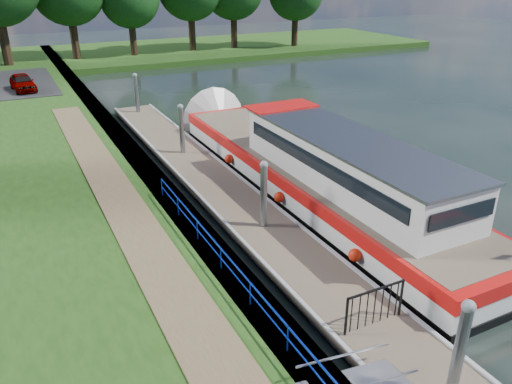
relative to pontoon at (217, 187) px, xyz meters
name	(u,v)px	position (x,y,z in m)	size (l,w,h in m)	color
bank_edge	(148,178)	(-2.55, 2.00, 0.20)	(1.10, 90.00, 0.78)	#473D2D
far_bank	(183,50)	(12.00, 39.00, 0.12)	(60.00, 18.00, 0.60)	#1D4012
footpath	(150,250)	(-4.40, -5.00, 0.62)	(1.60, 40.00, 0.05)	brown
blue_fence	(268,309)	(-2.75, -10.00, 1.13)	(0.04, 18.04, 0.72)	#0C2DBF
pontoon	(217,187)	(0.00, 0.00, 0.00)	(2.50, 30.00, 0.56)	brown
mooring_piles	(216,164)	(0.00, 0.00, 1.10)	(0.30, 27.30, 3.55)	gray
gate_panel	(375,301)	(0.00, -10.80, 0.97)	(1.85, 0.05, 1.15)	black
barge	(306,167)	(3.60, -1.63, 0.90)	(4.36, 21.15, 4.78)	black
car_a	(22,82)	(-6.41, 21.65, 1.27)	(1.47, 3.64, 1.24)	#999999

